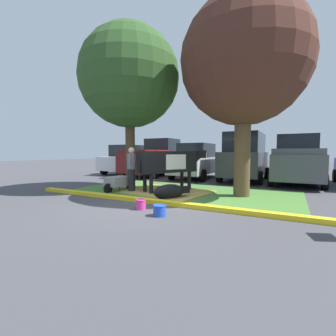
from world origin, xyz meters
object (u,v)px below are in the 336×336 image
shade_tree_left (129,78)px  bucket_pink (141,204)px  shade_tree_right (244,62)px  person_handler (132,168)px  calf_lying (170,192)px  cow_holstein (170,162)px  pickup_truck_maroon (156,158)px  suv_dark_grey (245,157)px  pickup_truck_black (297,160)px  sedan_silver (197,161)px  hatchback_white (128,160)px  wheelbarrow (118,182)px  bucket_blue (160,210)px

shade_tree_left → bucket_pink: size_ratio=23.25×
shade_tree_right → person_handler: bearing=-165.8°
shade_tree_right → calf_lying: 4.91m
cow_holstein → pickup_truck_maroon: bearing=125.7°
suv_dark_grey → pickup_truck_black: suv_dark_grey is taller
pickup_truck_black → sedan_silver: bearing=-177.6°
hatchback_white → pickup_truck_black: (10.56, -0.33, 0.13)m
shade_tree_right → hatchback_white: (-8.84, 5.22, -3.50)m
person_handler → bucket_pink: bearing=-48.5°
sedan_silver → shade_tree_left: bearing=-100.9°
calf_lying → wheelbarrow: bearing=172.3°
shade_tree_right → pickup_truck_maroon: 8.74m
cow_holstein → bucket_blue: size_ratio=8.84×
pickup_truck_maroon → shade_tree_left: bearing=-69.9°
bucket_pink → sedan_silver: bearing=100.3°
suv_dark_grey → pickup_truck_black: (2.44, 0.01, -0.16)m
wheelbarrow → bucket_blue: bearing=-35.5°
shade_tree_left → person_handler: (0.51, -0.60, -3.58)m
suv_dark_grey → shade_tree_left: bearing=-124.9°
calf_lying → pickup_truck_maroon: (-4.37, 6.47, 0.88)m
cow_holstein → pickup_truck_black: 6.68m
wheelbarrow → suv_dark_grey: bearing=58.6°
hatchback_white → shade_tree_right: bearing=-30.6°
calf_lying → shade_tree_left: bearing=155.1°
hatchback_white → sedan_silver: 5.45m
wheelbarrow → cow_holstein: bearing=30.0°
hatchback_white → shade_tree_left: bearing=-51.5°
pickup_truck_black → suv_dark_grey: bearing=-179.7°
pickup_truck_maroon → sedan_silver: bearing=-5.9°
cow_holstein → pickup_truck_maroon: size_ratio=0.53×
shade_tree_right → pickup_truck_black: 6.18m
shade_tree_left → bucket_blue: shade_tree_left is taller
wheelbarrow → sedan_silver: size_ratio=0.37×
shade_tree_right → pickup_truck_black: (1.71, 4.89, -3.37)m
shade_tree_left → pickup_truck_black: size_ratio=1.21×
hatchback_white → pickup_truck_maroon: size_ratio=0.82×
shade_tree_right → hatchback_white: size_ratio=1.50×
shade_tree_right → sedan_silver: (-3.42, 4.67, -3.50)m
wheelbarrow → bucket_blue: size_ratio=4.94×
shade_tree_left → shade_tree_right: 4.41m
hatchback_white → pickup_truck_black: pickup_truck_black is taller
cow_holstein → pickup_truck_maroon: (-3.68, 5.13, -0.02)m
hatchback_white → suv_dark_grey: bearing=-2.4°
wheelbarrow → bucket_pink: wheelbarrow is taller
shade_tree_right → wheelbarrow: (-4.42, -1.17, -4.09)m
shade_tree_right → cow_holstein: bearing=-176.7°
pickup_truck_maroon → bucket_pink: bearing=-61.8°
calf_lying → bucket_blue: (0.72, -1.93, -0.10)m
sedan_silver → bucket_blue: bearing=-75.0°
person_handler → pickup_truck_maroon: pickup_truck_maroon is taller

